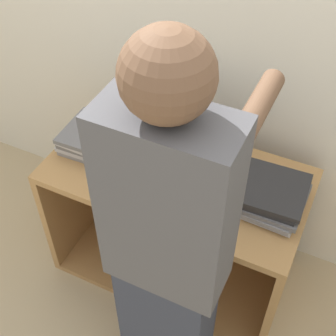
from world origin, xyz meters
name	(u,v)px	position (x,y,z in m)	size (l,w,h in m)	color
ground_plane	(150,310)	(0.00, 0.00, 0.00)	(12.00, 12.00, 0.00)	tan
wall_back	(218,41)	(0.00, 0.73, 1.20)	(8.00, 0.05, 2.40)	silver
cart	(182,214)	(0.00, 0.39, 0.37)	(1.21, 0.63, 0.74)	#A87A47
laptop_open	(182,157)	(0.00, 0.37, 0.80)	(0.36, 0.32, 0.29)	#333338
laptop_stack_left	(103,140)	(-0.39, 0.32, 0.79)	(0.38, 0.30, 0.11)	gray
laptop_stack_right	(260,192)	(0.39, 0.32, 0.79)	(0.39, 0.30, 0.11)	#B7B7BC
person	(168,263)	(0.22, -0.24, 0.91)	(0.40, 0.54, 1.79)	#2D3342
inventory_tag	(94,140)	(-0.39, 0.25, 0.85)	(0.06, 0.02, 0.01)	red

